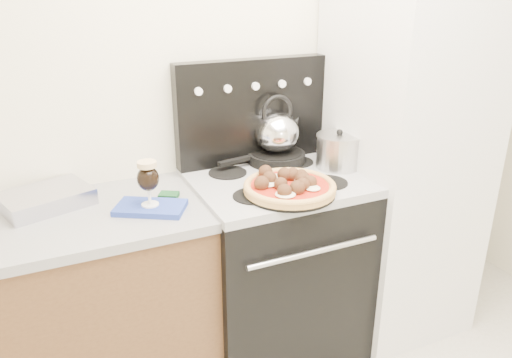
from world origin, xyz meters
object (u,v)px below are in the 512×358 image
oven_mitt (151,208)px  pizza_pan (290,192)px  beer_glass (148,183)px  pizza (290,185)px  base_cabinet (32,328)px  stove_body (275,268)px  stock_pot (338,152)px  fridge (402,153)px  tea_kettle (277,129)px  skillet (277,157)px

oven_mitt → pizza_pan: (0.57, -0.12, 0.01)m
oven_mitt → beer_glass: (0.00, 0.00, 0.11)m
beer_glass → pizza: 0.58m
base_cabinet → pizza: size_ratio=3.73×
pizza_pan → base_cabinet: bearing=169.0°
stove_body → pizza: pizza is taller
pizza → stock_pot: (0.37, 0.19, 0.04)m
stove_body → pizza: bearing=-99.5°
pizza_pan → stock_pot: stock_pot is taller
fridge → oven_mitt: bearing=-178.5°
stove_body → tea_kettle: size_ratio=3.66×
stove_body → pizza: size_ratio=2.26×
tea_kettle → base_cabinet: bearing=172.8°
stove_body → pizza_pan: (-0.03, -0.18, 0.49)m
stove_body → skillet: 0.55m
fridge → tea_kettle: (-0.60, 0.22, 0.14)m
tea_kettle → stock_pot: size_ratio=1.15×
stove_body → oven_mitt: 0.76m
stove_body → pizza: (-0.03, -0.18, 0.52)m
oven_mitt → skillet: (0.69, 0.25, 0.03)m
pizza → beer_glass: bearing=167.6°
beer_glass → stock_pot: beer_glass is taller
fridge → stock_pot: 0.37m
pizza → tea_kettle: bearing=71.2°
base_cabinet → pizza_pan: pizza_pan is taller
stove_body → tea_kettle: bearing=63.0°
stove_body → skillet: size_ratio=3.11×
skillet → stock_pot: size_ratio=1.35×
tea_kettle → fridge: bearing=-34.7°
skillet → fridge: bearing=-19.7°
stove_body → stock_pot: stock_pot is taller
fridge → stock_pot: size_ratio=9.08×
skillet → base_cabinet: bearing=-172.1°
oven_mitt → pizza: (0.57, -0.12, 0.05)m
stock_pot → pizza_pan: bearing=-152.5°
oven_mitt → beer_glass: 0.11m
pizza → base_cabinet: bearing=169.0°
stove_body → pizza: 0.55m
pizza_pan → skillet: (0.13, 0.37, 0.02)m
beer_glass → tea_kettle: (0.69, 0.25, 0.07)m
base_cabinet → beer_glass: (0.51, -0.08, 0.59)m
pizza → stock_pot: 0.41m
base_cabinet → skillet: size_ratio=5.12×
pizza → tea_kettle: size_ratio=1.62×
tea_kettle → stock_pot: 0.32m
pizza → stock_pot: size_ratio=1.86×
beer_glass → pizza: size_ratio=0.49×
fridge → oven_mitt: fridge is taller
skillet → stock_pot: (0.24, -0.18, 0.05)m
fridge → tea_kettle: fridge is taller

